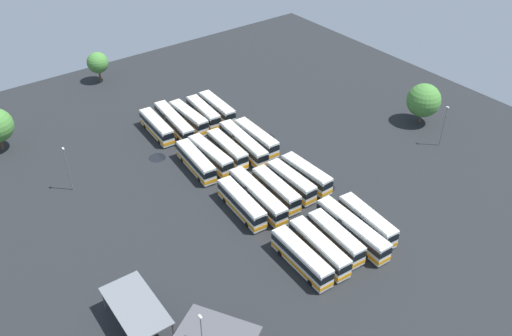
{
  "coord_description": "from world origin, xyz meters",
  "views": [
    {
      "loc": [
        64.14,
        -46.92,
        57.97
      ],
      "look_at": [
        0.24,
        1.2,
        1.59
      ],
      "focal_mm": 38.23,
      "sensor_mm": 36.0,
      "label": 1
    }
  ],
  "objects": [
    {
      "name": "lamp_post_by_building",
      "position": [
        13.87,
        36.03,
        4.69
      ],
      "size": [
        0.56,
        0.28,
        8.55
      ],
      "color": "slate",
      "rests_on": "ground_plane"
    },
    {
      "name": "bus_row0_slot4",
      "position": [
        -22.05,
        7.62,
        1.91
      ],
      "size": [
        11.48,
        3.16,
        3.62
      ],
      "color": "silver",
      "rests_on": "ground_plane"
    },
    {
      "name": "tree_north_edge",
      "position": [
        5.77,
        40.0,
        5.19
      ],
      "size": [
        6.92,
        6.92,
        8.66
      ],
      "color": "brown",
      "rests_on": "ground_plane"
    },
    {
      "name": "puddle_centre_drain",
      "position": [
        10.84,
        9.01,
        0.0
      ],
      "size": [
        2.69,
        2.69,
        0.01
      ],
      "primitive_type": "cylinder",
      "color": "black",
      "rests_on": "ground_plane"
    },
    {
      "name": "maintenance_shelter",
      "position": [
        17.9,
        -31.25,
        3.82
      ],
      "size": [
        10.99,
        5.85,
        4.02
      ],
      "color": "slate",
      "rests_on": "ground_plane"
    },
    {
      "name": "bus_row3_slot2",
      "position": [
        22.49,
        -0.44,
        1.91
      ],
      "size": [
        11.07,
        3.34,
        3.62
      ],
      "color": "silver",
      "rests_on": "ground_plane"
    },
    {
      "name": "bus_row0_slot3",
      "position": [
        -22.09,
        4.22,
        1.91
      ],
      "size": [
        11.21,
        3.49,
        3.62
      ],
      "color": "silver",
      "rests_on": "ground_plane"
    },
    {
      "name": "bus_row3_slot1",
      "position": [
        22.63,
        -3.95,
        1.91
      ],
      "size": [
        12.04,
        3.37,
        3.62
      ],
      "color": "silver",
      "rests_on": "ground_plane"
    },
    {
      "name": "bus_row1_slot1",
      "position": [
        -7.78,
        -3.34,
        1.91
      ],
      "size": [
        11.81,
        2.61,
        3.62
      ],
      "color": "silver",
      "rests_on": "ground_plane"
    },
    {
      "name": "bus_row2_slot1",
      "position": [
        7.16,
        -3.75,
        1.91
      ],
      "size": [
        14.39,
        3.44,
        3.62
      ],
      "color": "silver",
      "rests_on": "ground_plane"
    },
    {
      "name": "bus_row1_slot0",
      "position": [
        -7.63,
        -6.58,
        1.91
      ],
      "size": [
        11.79,
        3.6,
        3.62
      ],
      "color": "silver",
      "rests_on": "ground_plane"
    },
    {
      "name": "bus_row2_slot0",
      "position": [
        7.23,
        -7.03,
        1.91
      ],
      "size": [
        11.99,
        3.5,
        3.62
      ],
      "color": "silver",
      "rests_on": "ground_plane"
    },
    {
      "name": "puddle_between_rows",
      "position": [
        -8.75,
        10.42,
        0.0
      ],
      "size": [
        3.72,
        3.72,
        0.01
      ],
      "primitive_type": "cylinder",
      "color": "black",
      "rests_on": "ground_plane"
    },
    {
      "name": "bus_row1_slot4",
      "position": [
        -7.49,
        7.08,
        1.91
      ],
      "size": [
        11.93,
        2.92,
        3.62
      ],
      "color": "silver",
      "rests_on": "ground_plane"
    },
    {
      "name": "bus_row2_slot4",
      "position": [
        7.45,
        6.85,
        1.91
      ],
      "size": [
        10.9,
        2.74,
        3.62
      ],
      "color": "silver",
      "rests_on": "ground_plane"
    },
    {
      "name": "bus_row2_slot2",
      "position": [
        7.74,
        -0.18,
        1.91
      ],
      "size": [
        11.19,
        3.17,
        3.62
      ],
      "color": "silver",
      "rests_on": "ground_plane"
    },
    {
      "name": "bus_row3_slot3",
      "position": [
        22.61,
        2.91,
        1.91
      ],
      "size": [
        14.35,
        3.13,
        3.62
      ],
      "color": "silver",
      "rests_on": "ground_plane"
    },
    {
      "name": "bus_row3_slot0",
      "position": [
        22.58,
        -7.36,
        1.91
      ],
      "size": [
        11.75,
        3.07,
        3.62
      ],
      "color": "silver",
      "rests_on": "ground_plane"
    },
    {
      "name": "bus_row1_slot2",
      "position": [
        -7.55,
        0.29,
        1.91
      ],
      "size": [
        11.31,
        3.17,
        3.62
      ],
      "color": "silver",
      "rests_on": "ground_plane"
    },
    {
      "name": "tree_east_edge",
      "position": [
        -52.61,
        -5.41,
        4.8
      ],
      "size": [
        4.97,
        4.97,
        7.3
      ],
      "color": "brown",
      "rests_on": "ground_plane"
    },
    {
      "name": "bus_row1_slot3",
      "position": [
        -7.36,
        3.82,
        1.91
      ],
      "size": [
        14.41,
        3.73,
        3.62
      ],
      "color": "silver",
      "rests_on": "ground_plane"
    },
    {
      "name": "bus_row3_slot4",
      "position": [
        22.65,
        6.22,
        1.91
      ],
      "size": [
        11.56,
        3.51,
        3.62
      ],
      "color": "silver",
      "rests_on": "ground_plane"
    },
    {
      "name": "bus_row0_slot0",
      "position": [
        -22.86,
        -6.34,
        1.91
      ],
      "size": [
        11.51,
        3.3,
        3.62
      ],
      "color": "silver",
      "rests_on": "ground_plane"
    },
    {
      "name": "bus_row0_slot1",
      "position": [
        -22.36,
        -2.68,
        1.91
      ],
      "size": [
        14.42,
        3.82,
        3.62
      ],
      "color": "silver",
      "rests_on": "ground_plane"
    },
    {
      "name": "ground_plane",
      "position": [
        0.0,
        0.0,
        0.0
      ],
      "size": [
        123.49,
        123.49,
        0.0
      ],
      "primitive_type": "plane",
      "color": "black"
    },
    {
      "name": "puddle_near_shelter",
      "position": [
        -15.58,
        -10.39,
        0.0
      ],
      "size": [
        3.3,
        3.3,
        0.01
      ],
      "primitive_type": "cylinder",
      "color": "black",
      "rests_on": "ground_plane"
    },
    {
      "name": "bus_row2_slot3",
      "position": [
        7.51,
        3.3,
        1.91
      ],
      "size": [
        10.86,
        2.64,
        3.62
      ],
      "color": "silver",
      "rests_on": "ground_plane"
    },
    {
      "name": "bus_row0_slot2",
      "position": [
        -22.18,
        0.7,
        1.91
      ],
      "size": [
        11.59,
        2.57,
        3.62
      ],
      "color": "silver",
      "rests_on": "ground_plane"
    },
    {
      "name": "lamp_post_mid_lot",
      "position": [
        -15.63,
        -26.98,
        4.74
      ],
      "size": [
        0.56,
        0.28,
        8.65
      ],
      "color": "slate",
      "rests_on": "ground_plane"
    }
  ]
}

